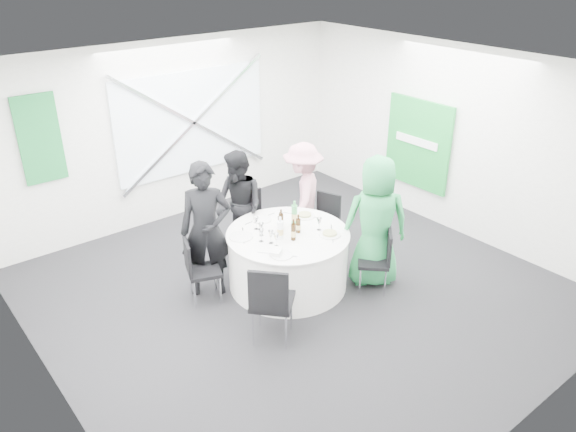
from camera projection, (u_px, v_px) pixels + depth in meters
floor at (298, 291)px, 7.23m from camera, size 6.00×6.00×0.00m
ceiling at (300, 72)px, 6.00m from camera, size 6.00×6.00×0.00m
wall_back at (175, 131)px, 8.71m from camera, size 6.00×0.00×6.00m
wall_front at (537, 307)px, 4.52m from camera, size 6.00×0.00×6.00m
wall_left at (37, 278)px, 4.92m from camera, size 0.00×6.00×6.00m
wall_right at (454, 140)px, 8.31m from camera, size 0.00×6.00×6.00m
window_panel at (192, 122)px, 8.81m from camera, size 2.60×0.03×1.60m
window_brace_a at (194, 123)px, 8.78m from camera, size 2.63×0.05×1.84m
window_brace_b at (194, 123)px, 8.78m from camera, size 2.63×0.05×1.84m
green_banner at (40, 139)px, 7.41m from camera, size 0.55×0.04×1.20m
green_sign at (418, 144)px, 8.78m from camera, size 0.05×1.20×1.40m
banquet_table at (288, 259)px, 7.20m from camera, size 1.56×1.56×0.76m
chair_back at (252, 218)px, 7.94m from camera, size 0.48×0.48×0.91m
chair_back_left at (197, 266)px, 6.82m from camera, size 0.50×0.50×0.85m
chair_back_right at (325, 219)px, 7.99m from camera, size 0.51×0.50×0.85m
chair_front_right at (380, 256)px, 7.05m from camera, size 0.54×0.54×0.84m
chair_front_left at (271, 299)px, 6.05m from camera, size 0.64×0.64×1.00m
person_man_back_left at (206, 230)px, 6.87m from camera, size 0.76×0.69×1.75m
person_man_back at (239, 206)px, 7.71m from camera, size 0.45×0.78×1.56m
person_woman_pink at (303, 195)px, 8.06m from camera, size 1.06×1.00×1.55m
person_woman_green at (376, 222)px, 7.08m from camera, size 1.01×0.93×1.74m
plate_back at (262, 219)px, 7.37m from camera, size 0.26×0.26×0.01m
plate_back_left at (241, 237)px, 6.94m from camera, size 0.30×0.30×0.01m
plate_back_right at (305, 215)px, 7.46m from camera, size 0.27×0.27×0.04m
plate_front_right at (330, 234)px, 6.98m from camera, size 0.27×0.27×0.04m
plate_front_left at (282, 255)px, 6.53m from camera, size 0.25×0.25×0.01m
napkin at (276, 251)px, 6.54m from camera, size 0.21×0.20×0.05m
beer_bottle_a at (280, 224)px, 7.02m from camera, size 0.06×0.06×0.27m
beer_bottle_b at (281, 221)px, 7.14m from camera, size 0.06×0.06×0.25m
beer_bottle_c at (298, 226)px, 7.02m from camera, size 0.06×0.06×0.24m
beer_bottle_d at (293, 232)px, 6.83m from camera, size 0.06×0.06×0.28m
green_water_bottle at (294, 215)px, 7.20m from camera, size 0.08×0.08×0.33m
clear_water_bottle at (280, 230)px, 6.87m from camera, size 0.08×0.08×0.29m
wine_glass_a at (261, 226)px, 6.93m from camera, size 0.07×0.07×0.17m
wine_glass_b at (261, 232)px, 6.79m from camera, size 0.07×0.07×0.17m
wine_glass_c at (276, 237)px, 6.68m from camera, size 0.07×0.07×0.17m
wine_glass_d at (271, 234)px, 6.75m from camera, size 0.07×0.07×0.17m
wine_glass_e at (319, 221)px, 7.06m from camera, size 0.07×0.07×0.17m
wine_glass_f at (256, 220)px, 7.08m from camera, size 0.07×0.07×0.17m
fork_a at (316, 217)px, 7.43m from camera, size 0.08×0.14×0.01m
knife_a at (287, 213)px, 7.55m from camera, size 0.10×0.13×0.01m
fork_b at (243, 230)px, 7.10m from camera, size 0.09×0.14×0.01m
knife_b at (244, 241)px, 6.85m from camera, size 0.10×0.13×0.01m
fork_c at (264, 253)px, 6.59m from camera, size 0.11×0.13×0.01m
knife_c at (292, 256)px, 6.52m from camera, size 0.10×0.13×0.01m
fork_d at (333, 240)px, 6.88m from camera, size 0.11×0.13×0.01m
knife_d at (331, 228)px, 7.17m from camera, size 0.11×0.12×0.01m
fork_e at (270, 215)px, 7.51m from camera, size 0.15×0.02×0.01m
knife_e at (249, 223)px, 7.29m from camera, size 0.15×0.03×0.01m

